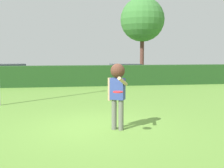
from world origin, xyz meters
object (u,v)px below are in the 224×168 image
object	(u,v)px
parked_car_black	(10,71)
parked_car_silver	(125,71)
person	(117,86)
maple_tree	(142,20)
frisbee	(118,92)

from	to	relation	value
parked_car_black	parked_car_silver	bearing A→B (deg)	-9.13
person	maple_tree	distance (m)	16.48
frisbee	parked_car_black	world-z (taller)	parked_car_black
frisbee	maple_tree	size ratio (longest dim) A/B	0.04
frisbee	maple_tree	distance (m)	17.18
frisbee	person	bearing A→B (deg)	81.09
person	frisbee	world-z (taller)	person
maple_tree	parked_car_black	bearing A→B (deg)	-175.55
frisbee	parked_car_silver	world-z (taller)	parked_car_silver
maple_tree	person	bearing A→B (deg)	-107.09
frisbee	parked_car_black	size ratio (longest dim) A/B	0.06
person	frisbee	distance (m)	0.72
person	frisbee	bearing A→B (deg)	-98.91
parked_car_black	frisbee	bearing A→B (deg)	-70.06
parked_car_black	parked_car_silver	world-z (taller)	same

